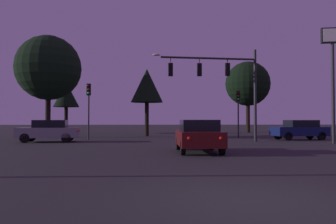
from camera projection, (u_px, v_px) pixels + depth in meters
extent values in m
plane|color=#262326|center=(165.00, 136.00, 30.51)|extent=(168.00, 168.00, 0.00)
cylinder|color=#232326|center=(255.00, 95.00, 23.36)|extent=(0.20, 0.20, 6.57)
cylinder|color=#232326|center=(209.00, 58.00, 22.96)|extent=(6.80, 0.56, 0.14)
ellipsoid|color=#F4EACC|center=(156.00, 55.00, 22.47)|extent=(0.56, 0.28, 0.16)
cylinder|color=#232326|center=(228.00, 61.00, 23.14)|extent=(0.05, 0.05, 0.31)
cube|color=black|center=(228.00, 70.00, 23.13)|extent=(0.31, 0.26, 0.90)
sphere|color=red|center=(227.00, 66.00, 23.27)|extent=(0.18, 0.18, 0.18)
sphere|color=#56380C|center=(227.00, 70.00, 23.27)|extent=(0.18, 0.18, 0.18)
sphere|color=#0C4219|center=(227.00, 74.00, 23.26)|extent=(0.18, 0.18, 0.18)
cylinder|color=#232326|center=(199.00, 61.00, 22.87)|extent=(0.05, 0.05, 0.37)
cube|color=black|center=(199.00, 70.00, 22.85)|extent=(0.31, 0.26, 0.90)
sphere|color=red|center=(199.00, 66.00, 23.00)|extent=(0.18, 0.18, 0.18)
sphere|color=#56380C|center=(199.00, 70.00, 22.99)|extent=(0.18, 0.18, 0.18)
sphere|color=#0C4219|center=(199.00, 74.00, 22.98)|extent=(0.18, 0.18, 0.18)
cylinder|color=#232326|center=(171.00, 60.00, 22.59)|extent=(0.05, 0.05, 0.41)
cube|color=black|center=(171.00, 70.00, 22.57)|extent=(0.31, 0.26, 0.90)
sphere|color=red|center=(170.00, 66.00, 22.72)|extent=(0.18, 0.18, 0.18)
sphere|color=#56380C|center=(170.00, 70.00, 22.71)|extent=(0.18, 0.18, 0.18)
sphere|color=#0C4219|center=(170.00, 74.00, 22.71)|extent=(0.18, 0.18, 0.18)
cylinder|color=#232326|center=(238.00, 119.00, 28.22)|extent=(0.12, 0.12, 3.15)
cube|color=black|center=(238.00, 96.00, 28.28)|extent=(0.36, 0.32, 0.90)
sphere|color=#4C0A0A|center=(238.00, 93.00, 28.15)|extent=(0.18, 0.18, 0.18)
sphere|color=#56380C|center=(238.00, 96.00, 28.14)|extent=(0.18, 0.18, 0.18)
sphere|color=#1EE04C|center=(238.00, 99.00, 28.13)|extent=(0.18, 0.18, 0.18)
cylinder|color=#232326|center=(89.00, 118.00, 25.15)|extent=(0.12, 0.12, 3.43)
cube|color=black|center=(89.00, 90.00, 25.20)|extent=(0.30, 0.24, 0.90)
sphere|color=#4C0A0A|center=(89.00, 86.00, 25.07)|extent=(0.18, 0.18, 0.18)
sphere|color=#56380C|center=(88.00, 89.00, 25.06)|extent=(0.18, 0.18, 0.18)
sphere|color=#1EE04C|center=(88.00, 93.00, 25.06)|extent=(0.18, 0.18, 0.18)
cube|color=#4C0F0F|center=(198.00, 138.00, 15.38)|extent=(2.00, 3.97, 0.68)
cube|color=black|center=(199.00, 125.00, 15.25)|extent=(1.69, 2.16, 0.52)
cylinder|color=black|center=(178.00, 143.00, 16.63)|extent=(0.22, 0.65, 0.64)
cylinder|color=black|center=(211.00, 143.00, 16.71)|extent=(0.22, 0.65, 0.64)
cylinder|color=black|center=(183.00, 148.00, 14.05)|extent=(0.22, 0.65, 0.64)
cylinder|color=black|center=(222.00, 148.00, 14.12)|extent=(0.22, 0.65, 0.64)
sphere|color=red|center=(189.00, 138.00, 13.39)|extent=(0.14, 0.14, 0.14)
sphere|color=red|center=(221.00, 138.00, 13.45)|extent=(0.14, 0.14, 0.14)
cube|color=#0F1947|center=(299.00, 131.00, 25.12)|extent=(4.17, 2.03, 0.68)
cube|color=black|center=(301.00, 123.00, 25.16)|extent=(2.29, 1.66, 0.52)
cylinder|color=black|center=(288.00, 136.00, 24.15)|extent=(0.65, 0.24, 0.64)
cylinder|color=black|center=(278.00, 135.00, 25.70)|extent=(0.65, 0.24, 0.64)
cylinder|color=black|center=(322.00, 136.00, 24.53)|extent=(0.65, 0.24, 0.64)
cylinder|color=black|center=(310.00, 135.00, 26.08)|extent=(0.65, 0.24, 0.64)
sphere|color=red|center=(329.00, 130.00, 24.81)|extent=(0.14, 0.14, 0.14)
sphere|color=red|center=(319.00, 130.00, 26.03)|extent=(0.14, 0.14, 0.14)
cube|color=gray|center=(48.00, 132.00, 22.63)|extent=(4.16, 2.26, 0.68)
cube|color=black|center=(51.00, 124.00, 22.67)|extent=(2.30, 1.82, 0.52)
cylinder|color=black|center=(25.00, 138.00, 21.56)|extent=(0.66, 0.26, 0.64)
cylinder|color=black|center=(31.00, 137.00, 23.23)|extent=(0.66, 0.26, 0.64)
cylinder|color=black|center=(66.00, 138.00, 22.01)|extent=(0.66, 0.26, 0.64)
cylinder|color=black|center=(69.00, 137.00, 23.67)|extent=(0.66, 0.26, 0.64)
sphere|color=red|center=(77.00, 131.00, 22.31)|extent=(0.14, 0.14, 0.14)
sphere|color=red|center=(79.00, 131.00, 23.62)|extent=(0.14, 0.14, 0.14)
cylinder|color=#232326|center=(333.00, 93.00, 21.07)|extent=(0.20, 0.20, 6.50)
cube|color=black|center=(332.00, 35.00, 21.17)|extent=(1.42, 0.51, 1.00)
cube|color=white|center=(333.00, 35.00, 21.04)|extent=(1.21, 0.25, 0.84)
cylinder|color=black|center=(48.00, 114.00, 28.48)|extent=(0.44, 0.44, 4.12)
sphere|color=black|center=(48.00, 68.00, 28.58)|extent=(5.65, 5.65, 5.65)
cylinder|color=black|center=(66.00, 120.00, 37.47)|extent=(0.41, 0.41, 3.04)
cone|color=black|center=(66.00, 95.00, 37.55)|extent=(2.93, 2.93, 2.86)
cylinder|color=black|center=(147.00, 119.00, 31.17)|extent=(0.38, 0.38, 3.23)
cone|color=black|center=(147.00, 85.00, 31.25)|extent=(3.07, 3.07, 3.21)
cylinder|color=black|center=(248.00, 116.00, 40.42)|extent=(0.49, 0.49, 4.12)
sphere|color=black|center=(248.00, 84.00, 40.52)|extent=(5.50, 5.50, 5.50)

